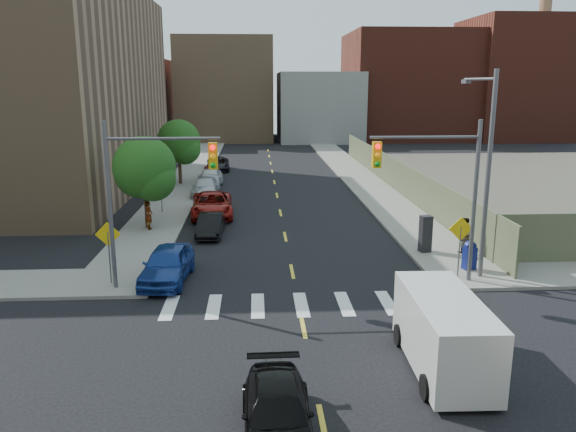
{
  "coord_description": "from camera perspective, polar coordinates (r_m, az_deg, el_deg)",
  "views": [
    {
      "loc": [
        -1.61,
        -16.42,
        8.41
      ],
      "look_at": [
        -0.04,
        10.62,
        2.0
      ],
      "focal_mm": 35.0,
      "sensor_mm": 36.0,
      "label": 1
    }
  ],
  "objects": [
    {
      "name": "parked_car_silver",
      "position": [
        43.36,
        -8.43,
        2.91
      ],
      "size": [
        1.98,
        4.75,
        1.37
      ],
      "primitive_type": "imported",
      "rotation": [
        0.0,
        0.0,
        -0.01
      ],
      "color": "#B6B7BE",
      "rests_on": "ground"
    },
    {
      "name": "parked_car_black",
      "position": [
        31.99,
        -7.87,
        -0.89
      ],
      "size": [
        1.48,
        3.86,
        1.26
      ],
      "primitive_type": "imported",
      "rotation": [
        0.0,
        0.0,
        -0.04
      ],
      "color": "black",
      "rests_on": "ground"
    },
    {
      "name": "mailbox",
      "position": [
        26.84,
        17.96,
        -3.85
      ],
      "size": [
        0.63,
        0.54,
        1.32
      ],
      "rotation": [
        0.0,
        0.0,
        0.27
      ],
      "color": "navy",
      "rests_on": "sidewalk_ne"
    },
    {
      "name": "tree_west_near",
      "position": [
        33.46,
        -14.35,
        4.42
      ],
      "size": [
        3.66,
        3.64,
        5.52
      ],
      "color": "#332114",
      "rests_on": "ground"
    },
    {
      "name": "cargo_van",
      "position": [
        17.81,
        15.42,
        -11.08
      ],
      "size": [
        2.19,
        5.03,
        2.28
      ],
      "rotation": [
        0.0,
        0.0,
        -0.02
      ],
      "color": "silver",
      "rests_on": "ground"
    },
    {
      "name": "fence_north",
      "position": [
        46.37,
        10.74,
        4.2
      ],
      "size": [
        0.12,
        44.0,
        2.5
      ],
      "primitive_type": "cube",
      "color": "#5F6647",
      "rests_on": "ground"
    },
    {
      "name": "sidewalk_nw",
      "position": [
        58.84,
        -9.31,
        5.0
      ],
      "size": [
        3.5,
        73.0,
        0.15
      ],
      "primitive_type": "cube",
      "color": "gray",
      "rests_on": "ground"
    },
    {
      "name": "sidewalk_ne",
      "position": [
        59.26,
        5.82,
        5.16
      ],
      "size": [
        3.5,
        73.0,
        0.15
      ],
      "primitive_type": "cube",
      "color": "gray",
      "rests_on": "ground"
    },
    {
      "name": "signal_ne",
      "position": [
        23.99,
        15.2,
        3.53
      ],
      "size": [
        4.59,
        0.3,
        7.0
      ],
      "color": "#59595E",
      "rests_on": "ground"
    },
    {
      "name": "black_sedan",
      "position": [
        14.41,
        -1.09,
        -19.44
      ],
      "size": [
        1.8,
        4.27,
        1.23
      ],
      "primitive_type": "imported",
      "rotation": [
        0.0,
        0.0,
        0.02
      ],
      "color": "black",
      "rests_on": "ground"
    },
    {
      "name": "bg_bldg_midwest",
      "position": [
        88.54,
        -6.32,
        12.65
      ],
      "size": [
        14.0,
        16.0,
        15.0
      ],
      "primitive_type": "cube",
      "color": "#8C6B4C",
      "rests_on": "ground"
    },
    {
      "name": "streetlight_ne",
      "position": [
        25.5,
        19.41,
        5.37
      ],
      "size": [
        0.25,
        3.7,
        9.0
      ],
      "color": "#59595E",
      "rests_on": "ground"
    },
    {
      "name": "parked_car_grey",
      "position": [
        56.13,
        -7.12,
        5.28
      ],
      "size": [
        2.49,
        4.86,
        1.31
      ],
      "primitive_type": "imported",
      "rotation": [
        0.0,
        0.0,
        0.07
      ],
      "color": "black",
      "rests_on": "ground"
    },
    {
      "name": "signal_nw",
      "position": [
        23.18,
        -14.18,
        3.26
      ],
      "size": [
        4.59,
        0.3,
        7.0
      ],
      "color": "#59595E",
      "rests_on": "ground"
    },
    {
      "name": "smokestack",
      "position": [
        96.96,
        24.35,
        15.49
      ],
      "size": [
        1.8,
        1.8,
        28.0
      ],
      "primitive_type": "cylinder",
      "color": "#8C6B4C",
      "rests_on": "ground"
    },
    {
      "name": "tree_west_far",
      "position": [
        48.15,
        -11.02,
        7.19
      ],
      "size": [
        3.66,
        3.64,
        5.52
      ],
      "color": "#332114",
      "rests_on": "ground"
    },
    {
      "name": "bg_bldg_fareast",
      "position": [
        95.07,
        21.87,
        12.75
      ],
      "size": [
        14.0,
        16.0,
        18.0
      ],
      "primitive_type": "cube",
      "color": "#592319",
      "rests_on": "ground"
    },
    {
      "name": "ground",
      "position": [
        18.52,
        2.08,
        -13.7
      ],
      "size": [
        160.0,
        160.0,
        0.0
      ],
      "primitive_type": "plane",
      "color": "black",
      "rests_on": "ground"
    },
    {
      "name": "warn_sign_ne",
      "position": [
        25.38,
        17.11,
        -1.93
      ],
      "size": [
        1.06,
        0.06,
        2.83
      ],
      "color": "#59595E",
      "rests_on": "ground"
    },
    {
      "name": "parked_car_blue",
      "position": [
        24.94,
        -12.18,
        -4.82
      ],
      "size": [
        2.18,
        4.69,
        1.55
      ],
      "primitive_type": "imported",
      "rotation": [
        0.0,
        0.0,
        -0.08
      ],
      "color": "navy",
      "rests_on": "ground"
    },
    {
      "name": "payphone",
      "position": [
        28.93,
        13.79,
        -1.77
      ],
      "size": [
        0.62,
        0.54,
        1.85
      ],
      "primitive_type": "cube",
      "rotation": [
        0.0,
        0.0,
        0.18
      ],
      "color": "black",
      "rests_on": "sidewalk_ne"
    },
    {
      "name": "parked_car_red",
      "position": [
        36.54,
        -7.72,
        1.13
      ],
      "size": [
        2.94,
        5.75,
        1.55
      ],
      "primitive_type": "imported",
      "rotation": [
        0.0,
        0.0,
        0.07
      ],
      "color": "maroon",
      "rests_on": "ground"
    },
    {
      "name": "parked_car_maroon",
      "position": [
        50.11,
        -7.76,
        4.24
      ],
      "size": [
        1.35,
        3.73,
        1.22
      ],
      "primitive_type": "imported",
      "rotation": [
        0.0,
        0.0,
        0.01
      ],
      "color": "#410D0D",
      "rests_on": "ground"
    },
    {
      "name": "bg_bldg_west",
      "position": [
        88.83,
        -16.92,
        11.2
      ],
      "size": [
        14.0,
        18.0,
        12.0
      ],
      "primitive_type": "cube",
      "color": "#592319",
      "rests_on": "ground"
    },
    {
      "name": "pedestrian_west",
      "position": [
        33.39,
        -13.92,
        0.06
      ],
      "size": [
        0.43,
        0.62,
        1.67
      ],
      "primitive_type": "imported",
      "rotation": [
        0.0,
        0.0,
        1.62
      ],
      "color": "gray",
      "rests_on": "sidewalk_nw"
    },
    {
      "name": "bg_bldg_center",
      "position": [
        87.02,
        3.08,
        11.05
      ],
      "size": [
        12.0,
        16.0,
        10.0
      ],
      "primitive_type": "cube",
      "color": "gray",
      "rests_on": "ground"
    },
    {
      "name": "pedestrian_east",
      "position": [
        29.27,
        17.44,
        -1.88
      ],
      "size": [
        0.98,
        0.83,
        1.8
      ],
      "primitive_type": "imported",
      "rotation": [
        0.0,
        0.0,
        2.95
      ],
      "color": "gray",
      "rests_on": "sidewalk_ne"
    },
    {
      "name": "warn_sign_midwest",
      "position": [
        37.5,
        -12.79,
        3.13
      ],
      "size": [
        1.06,
        0.06,
        2.83
      ],
      "color": "#59595E",
      "rests_on": "ground"
    },
    {
      "name": "warn_sign_nw",
      "position": [
        24.6,
        -17.79,
        -2.46
      ],
      "size": [
        1.06,
        0.06,
        2.83
      ],
      "color": "#59595E",
      "rests_on": "ground"
    },
    {
      "name": "bg_bldg_east",
      "position": [
        91.52,
        11.93,
        12.78
      ],
      "size": [
        18.0,
        18.0,
        16.0
      ],
      "primitive_type": "cube",
      "color": "#592319",
      "rests_on": "ground"
    },
    {
      "name": "parked_car_white",
      "position": [
        46.98,
        -7.9,
        3.86
      ],
      "size": [
        2.0,
        4.69,
        1.58
      ],
      "primitive_type": "imported",
      "rotation": [
        0.0,
        0.0,
        -0.03
      ],
      "color": "silver",
      "rests_on": "ground"
    }
  ]
}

